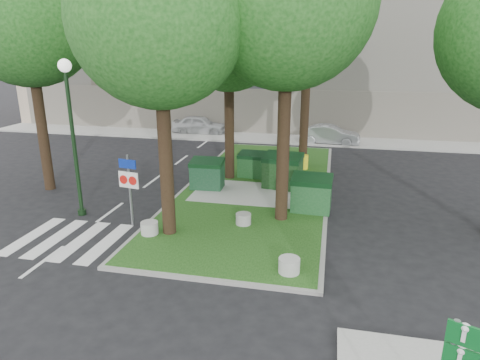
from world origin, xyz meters
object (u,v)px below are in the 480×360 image
(street_lamp, at_px, (71,121))
(tree_median_near_left, at_px, (161,1))
(dumpster_d, at_px, (311,194))
(car_white, at_px, (200,125))
(tree_median_mid, at_px, (231,24))
(tree_street_left, at_px, (27,4))
(dumpster_c, at_px, (283,171))
(bollard_mid, at_px, (243,219))
(litter_bin, at_px, (304,162))
(dumpster_a, at_px, (207,174))
(car_silver, at_px, (330,135))
(bollard_right, at_px, (289,265))
(traffic_sign_pole, at_px, (129,181))
(dumpster_b, at_px, (252,165))
(bollard_left, at_px, (150,228))

(street_lamp, bearing_deg, tree_median_near_left, -13.99)
(dumpster_d, xyz_separation_m, street_lamp, (-8.42, -1.97, 2.78))
(car_white, bearing_deg, tree_median_mid, -155.91)
(tree_street_left, distance_m, dumpster_c, 12.28)
(bollard_mid, bearing_deg, street_lamp, -178.65)
(tree_street_left, xyz_separation_m, dumpster_c, (10.02, 2.00, -6.80))
(bollard_mid, bearing_deg, tree_median_mid, 107.48)
(tree_median_mid, height_order, car_white, tree_median_mid)
(tree_street_left, distance_m, litter_bin, 13.90)
(dumpster_c, bearing_deg, dumpster_a, -157.70)
(litter_bin, distance_m, car_silver, 6.70)
(litter_bin, height_order, car_white, car_white)
(car_silver, bearing_deg, bollard_right, -177.70)
(dumpster_c, xyz_separation_m, car_silver, (1.89, 9.75, -0.23))
(tree_street_left, xyz_separation_m, car_white, (2.71, 13.20, -6.98))
(traffic_sign_pole, bearing_deg, tree_median_mid, 79.99)
(dumpster_d, distance_m, street_lamp, 9.08)
(tree_median_near_left, xyz_separation_m, bollard_mid, (2.19, 1.14, -7.01))
(tree_street_left, height_order, dumpster_b, tree_street_left)
(dumpster_a, bearing_deg, dumpster_c, 11.52)
(dumpster_a, relative_size, traffic_sign_pole, 0.56)
(tree_street_left, height_order, car_silver, tree_street_left)
(bollard_mid, xyz_separation_m, litter_bin, (1.55, 7.51, 0.17))
(dumpster_b, relative_size, bollard_mid, 2.53)
(tree_median_near_left, bearing_deg, street_lamp, 166.01)
(tree_street_left, relative_size, dumpster_a, 7.57)
(bollard_right, xyz_separation_m, street_lamp, (-8.10, 2.86, 3.23))
(tree_median_near_left, height_order, car_white, tree_median_near_left)
(tree_median_mid, relative_size, car_white, 2.55)
(dumpster_a, relative_size, street_lamp, 0.26)
(dumpster_b, bearing_deg, bollard_right, -68.06)
(street_lamp, height_order, car_white, street_lamp)
(dumpster_c, xyz_separation_m, traffic_sign_pole, (-4.70, -5.06, 0.81))
(dumpster_a, bearing_deg, tree_median_mid, 66.85)
(tree_median_near_left, relative_size, tree_street_left, 0.96)
(tree_street_left, relative_size, car_white, 2.80)
(dumpster_a, relative_size, bollard_left, 2.52)
(traffic_sign_pole, bearing_deg, street_lamp, 176.30)
(dumpster_b, xyz_separation_m, car_white, (-5.71, 9.86, -0.03))
(car_white, bearing_deg, litter_bin, -136.11)
(dumpster_a, bearing_deg, car_silver, 61.89)
(tree_median_mid, xyz_separation_m, street_lamp, (-4.50, -5.50, -3.41))
(dumpster_d, distance_m, bollard_mid, 2.92)
(tree_median_near_left, distance_m, tree_street_left, 7.83)
(tree_median_near_left, relative_size, dumpster_b, 7.74)
(dumpster_a, distance_m, traffic_sign_pole, 4.62)
(litter_bin, bearing_deg, dumpster_c, -102.79)
(bollard_left, height_order, street_lamp, street_lamp)
(dumpster_c, distance_m, litter_bin, 3.26)
(dumpster_d, bearing_deg, bollard_right, -91.10)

